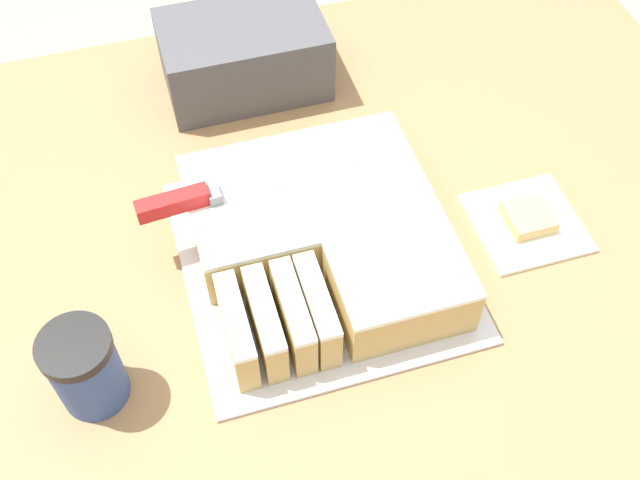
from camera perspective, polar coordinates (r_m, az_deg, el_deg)
countertop at (r=1.36m, az=-1.10°, el=-13.98°), size 1.40×1.10×0.92m
cake_board at (r=0.97m, az=-0.00°, el=-1.47°), size 0.35×0.37×0.01m
cake at (r=0.95m, az=0.21°, el=0.34°), size 0.30×0.32×0.08m
knife at (r=0.94m, az=-8.46°, el=3.47°), size 0.31×0.05×0.02m
coffee_cup at (r=0.87m, az=-17.45°, el=-9.32°), size 0.08×0.08×0.11m
paper_napkin at (r=1.05m, az=15.48°, el=1.18°), size 0.14×0.14×0.01m
brownie at (r=1.04m, az=15.63°, el=1.60°), size 0.06×0.06×0.02m
storage_box at (r=1.18m, az=-5.83°, el=13.83°), size 0.24×0.16×0.11m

